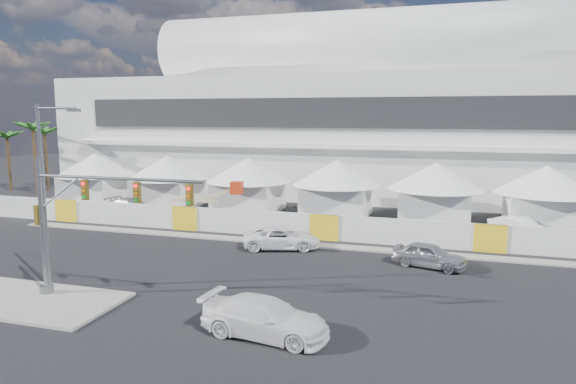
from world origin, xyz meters
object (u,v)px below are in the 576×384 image
(pickup_near, at_px, (265,318))
(lot_car_a, at_px, (520,228))
(sedan_silver, at_px, (429,255))
(streetlight_median, at_px, (47,183))
(lot_car_c, at_px, (132,207))
(boom_lift, at_px, (189,212))
(traffic_mast, at_px, (75,221))
(pickup_curb, at_px, (282,238))

(pickup_near, bearing_deg, lot_car_a, -23.91)
(sedan_silver, relative_size, lot_car_a, 0.92)
(streetlight_median, bearing_deg, pickup_near, -10.45)
(streetlight_median, bearing_deg, lot_car_c, 111.97)
(sedan_silver, relative_size, boom_lift, 0.60)
(pickup_near, height_order, traffic_mast, traffic_mast)
(pickup_near, distance_m, traffic_mast, 11.50)
(pickup_curb, distance_m, boom_lift, 11.98)
(sedan_silver, xyz_separation_m, streetlight_median, (-20.09, -10.26, 5.15))
(sedan_silver, distance_m, lot_car_c, 29.28)
(pickup_curb, xyz_separation_m, lot_car_c, (-17.48, 7.38, 0.05))
(lot_car_a, bearing_deg, lot_car_c, 136.73)
(lot_car_a, height_order, boom_lift, boom_lift)
(lot_car_c, height_order, traffic_mast, traffic_mast)
(sedan_silver, height_order, lot_car_a, lot_car_a)
(boom_lift, bearing_deg, streetlight_median, -93.70)
(streetlight_median, bearing_deg, traffic_mast, -22.92)
(pickup_near, relative_size, traffic_mast, 0.59)
(pickup_curb, bearing_deg, traffic_mast, 134.14)
(traffic_mast, bearing_deg, sedan_silver, 33.02)
(pickup_curb, height_order, lot_car_c, lot_car_c)
(sedan_silver, height_order, boom_lift, boom_lift)
(lot_car_c, relative_size, streetlight_median, 0.56)
(pickup_curb, bearing_deg, boom_lift, 44.09)
(pickup_curb, distance_m, streetlight_median, 16.18)
(traffic_mast, bearing_deg, boom_lift, 100.30)
(pickup_curb, distance_m, traffic_mast, 15.19)
(pickup_curb, bearing_deg, streetlight_median, 123.56)
(pickup_near, xyz_separation_m, boom_lift, (-14.31, 20.13, 0.20))
(lot_car_a, bearing_deg, boom_lift, 140.57)
(pickup_near, relative_size, lot_car_c, 1.03)
(lot_car_a, relative_size, traffic_mast, 0.51)
(pickup_near, xyz_separation_m, traffic_mast, (-10.91, 1.39, 3.37))
(lot_car_a, xyz_separation_m, streetlight_median, (-26.69, -20.38, 5.11))
(sedan_silver, distance_m, streetlight_median, 23.14)
(pickup_near, bearing_deg, boom_lift, 41.45)
(pickup_curb, relative_size, lot_car_a, 1.11)
(pickup_curb, relative_size, boom_lift, 0.72)
(traffic_mast, distance_m, boom_lift, 19.31)
(sedan_silver, relative_size, traffic_mast, 0.47)
(lot_car_a, distance_m, boom_lift, 27.63)
(lot_car_c, bearing_deg, sedan_silver, -93.27)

